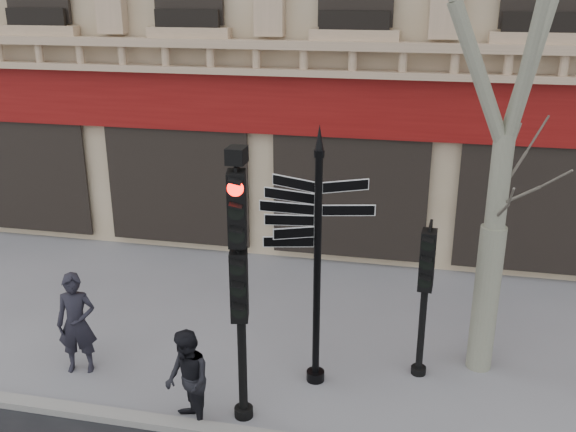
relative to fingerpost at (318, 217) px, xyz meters
name	(u,v)px	position (x,y,z in m)	size (l,w,h in m)	color
ground	(308,387)	(-0.08, -0.21, -2.80)	(80.00, 80.00, 0.00)	slate
fingerpost	(318,217)	(0.00, 0.00, 0.00)	(1.82, 1.82, 4.18)	black
traffic_signal_main	(239,256)	(-0.88, -1.13, -0.23)	(0.51, 0.41, 4.07)	black
traffic_signal_secondary	(426,276)	(1.62, 0.54, -1.04)	(0.45, 0.33, 2.53)	black
pedestrian_a	(77,323)	(-3.83, -0.52, -1.94)	(0.63, 0.41, 1.73)	black
pedestrian_b	(187,381)	(-1.57, -1.51, -2.04)	(0.74, 0.58, 1.53)	black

